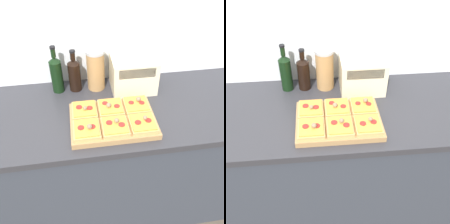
% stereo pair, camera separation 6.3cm
% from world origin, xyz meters
% --- Properties ---
extents(wall_back, '(6.00, 0.06, 2.50)m').
position_xyz_m(wall_back, '(0.00, 0.67, 1.25)').
color(wall_back, silver).
rests_on(wall_back, ground_plane).
extents(kitchen_counter, '(2.63, 0.67, 0.92)m').
position_xyz_m(kitchen_counter, '(0.00, 0.32, 0.46)').
color(kitchen_counter, '#333842').
rests_on(kitchen_counter, ground_plane).
extents(cutting_board, '(0.45, 0.32, 0.03)m').
position_xyz_m(cutting_board, '(-0.03, 0.20, 0.93)').
color(cutting_board, '#A37A4C').
rests_on(cutting_board, kitchen_counter).
extents(pizza_slice_back_left, '(0.13, 0.14, 0.05)m').
position_xyz_m(pizza_slice_back_left, '(-0.18, 0.28, 0.96)').
color(pizza_slice_back_left, tan).
rests_on(pizza_slice_back_left, cutting_board).
extents(pizza_slice_back_center, '(0.13, 0.14, 0.06)m').
position_xyz_m(pizza_slice_back_center, '(-0.03, 0.28, 0.96)').
color(pizza_slice_back_center, tan).
rests_on(pizza_slice_back_center, cutting_board).
extents(pizza_slice_back_right, '(0.13, 0.14, 0.06)m').
position_xyz_m(pizza_slice_back_right, '(0.11, 0.28, 0.96)').
color(pizza_slice_back_right, tan).
rests_on(pizza_slice_back_right, cutting_board).
extents(pizza_slice_front_left, '(0.13, 0.14, 0.06)m').
position_xyz_m(pizza_slice_front_left, '(-0.18, 0.13, 0.96)').
color(pizza_slice_front_left, tan).
rests_on(pizza_slice_front_left, cutting_board).
extents(pizza_slice_front_center, '(0.13, 0.14, 0.05)m').
position_xyz_m(pizza_slice_front_center, '(-0.03, 0.13, 0.96)').
color(pizza_slice_front_center, tan).
rests_on(pizza_slice_front_center, cutting_board).
extents(pizza_slice_front_right, '(0.13, 0.14, 0.05)m').
position_xyz_m(pizza_slice_front_right, '(0.11, 0.13, 0.96)').
color(pizza_slice_front_right, tan).
rests_on(pizza_slice_front_right, cutting_board).
extents(olive_oil_bottle, '(0.07, 0.07, 0.30)m').
position_xyz_m(olive_oil_bottle, '(-0.32, 0.55, 1.04)').
color(olive_oil_bottle, black).
rests_on(olive_oil_bottle, kitchen_counter).
extents(wine_bottle, '(0.08, 0.08, 0.27)m').
position_xyz_m(wine_bottle, '(-0.21, 0.55, 1.03)').
color(wine_bottle, black).
rests_on(wine_bottle, kitchen_counter).
extents(grain_jar_tall, '(0.11, 0.11, 0.26)m').
position_xyz_m(grain_jar_tall, '(-0.08, 0.55, 1.05)').
color(grain_jar_tall, '#AD7F4C').
rests_on(grain_jar_tall, kitchen_counter).
extents(toaster_oven, '(0.29, 0.22, 0.21)m').
position_xyz_m(toaster_oven, '(0.14, 0.51, 1.02)').
color(toaster_oven, beige).
rests_on(toaster_oven, kitchen_counter).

